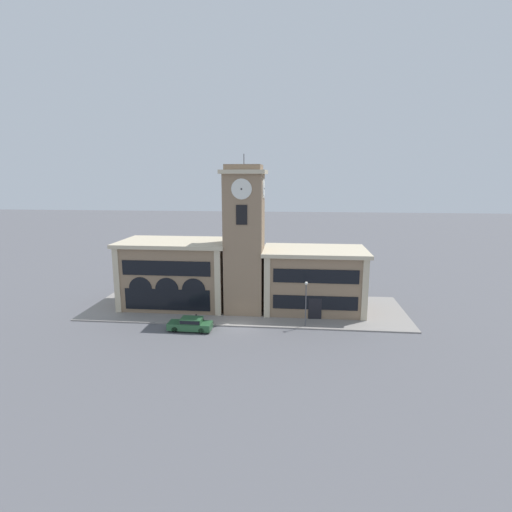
% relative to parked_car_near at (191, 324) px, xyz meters
% --- Properties ---
extents(ground_plane, '(300.00, 300.00, 0.00)m').
position_rel_parked_car_near_xyz_m(ground_plane, '(4.99, 1.45, -0.74)').
color(ground_plane, '#56565B').
extents(sidewalk_kerb, '(38.80, 12.58, 0.15)m').
position_rel_parked_car_near_xyz_m(sidewalk_kerb, '(4.99, 7.74, -0.66)').
color(sidewalk_kerb, gray).
rests_on(sidewalk_kerb, ground_plane).
extents(clock_tower, '(5.15, 5.15, 18.78)m').
position_rel_parked_car_near_xyz_m(clock_tower, '(4.99, 6.80, 8.09)').
color(clock_tower, '#897056').
rests_on(clock_tower, ground_plane).
extents(town_hall_left_wing, '(13.57, 8.15, 8.39)m').
position_rel_parked_car_near_xyz_m(town_hall_left_wing, '(-3.97, 8.27, 3.48)').
color(town_hall_left_wing, '#897056').
rests_on(town_hall_left_wing, ground_plane).
extents(town_hall_right_wing, '(12.44, 8.15, 7.64)m').
position_rel_parked_car_near_xyz_m(town_hall_right_wing, '(13.39, 8.27, 3.11)').
color(town_hall_right_wing, '#897056').
rests_on(town_hall_right_wing, ground_plane).
extents(parked_car_near, '(4.69, 1.85, 1.42)m').
position_rel_parked_car_near_xyz_m(parked_car_near, '(0.00, 0.00, 0.00)').
color(parked_car_near, '#285633').
rests_on(parked_car_near, ground_plane).
extents(street_lamp, '(0.36, 0.36, 5.01)m').
position_rel_parked_car_near_xyz_m(street_lamp, '(12.26, 2.16, 2.76)').
color(street_lamp, '#4C4C51').
rests_on(street_lamp, sidewalk_kerb).
extents(bollard, '(0.18, 0.18, 1.06)m').
position_rel_parked_car_near_xyz_m(bollard, '(0.16, 1.84, -0.07)').
color(bollard, black).
rests_on(bollard, sidewalk_kerb).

